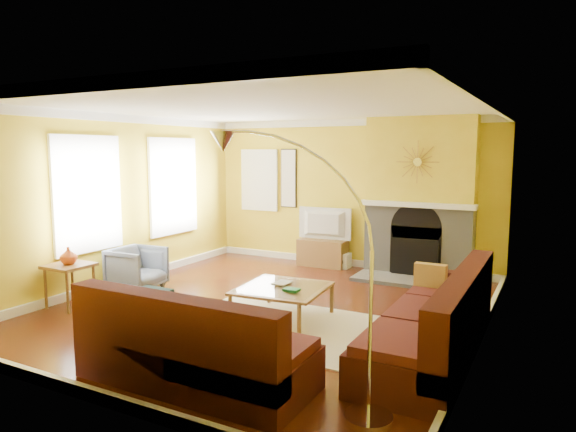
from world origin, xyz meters
The scene contains 27 objects.
floor centered at (0.00, 0.00, -0.01)m, with size 5.50×6.00×0.02m, color #582412.
ceiling centered at (0.00, 0.00, 2.71)m, with size 5.50×6.00×0.02m, color white.
wall_back centered at (0.00, 3.01, 1.35)m, with size 5.50×0.02×2.70m, color gold.
wall_front centered at (0.00, -3.01, 1.35)m, with size 5.50×0.02×2.70m, color gold.
wall_left centered at (-2.76, 0.00, 1.35)m, with size 0.02×6.00×2.70m, color gold.
wall_right centered at (2.76, 0.00, 1.35)m, with size 0.02×6.00×2.70m, color gold.
baseboard centered at (0.00, 0.00, 0.06)m, with size 5.50×6.00×0.12m, color white, non-canonical shape.
crown_molding centered at (0.00, 0.00, 2.64)m, with size 5.50×6.00×0.12m, color white, non-canonical shape.
window_left_near centered at (-2.72, 1.30, 1.50)m, with size 0.06×1.22×1.72m, color white.
window_left_far centered at (-2.72, -0.60, 1.50)m, with size 0.06×1.22×1.72m, color white.
window_back centered at (-1.90, 2.96, 1.55)m, with size 0.82×0.06×1.22m, color white.
wall_art centered at (-1.25, 2.97, 1.60)m, with size 0.34×0.04×1.14m, color white.
fireplace centered at (1.35, 2.80, 1.35)m, with size 1.80×0.40×2.70m, color gray, non-canonical shape.
mantel centered at (1.35, 2.56, 1.25)m, with size 1.92×0.22×0.08m, color white.
hearth centered at (1.35, 2.25, 0.03)m, with size 1.80×0.70×0.06m, color gray.
sunburst centered at (1.35, 2.57, 1.95)m, with size 0.70×0.04×0.70m, color olive, non-canonical shape.
rug centered at (0.45, -0.55, 0.01)m, with size 2.40×1.80×0.02m, color beige.
sectional_sofa centered at (1.10, -0.93, 0.45)m, with size 3.30×3.53×0.90m, color #3D1513, non-canonical shape.
coffee_table centered at (0.38, -0.28, 0.21)m, with size 1.06×1.06×0.42m, color white, non-canonical shape.
media_console centered at (-0.40, 2.73, 0.25)m, with size 0.90×0.40×0.49m, color brown.
tv centered at (-0.40, 2.73, 0.79)m, with size 1.02×0.14×0.59m, color black.
subwoofer centered at (-0.02, 2.74, 0.14)m, with size 0.27×0.27×0.27m, color white.
armchair centered at (-2.27, -0.11, 0.33)m, with size 0.71×0.73×0.66m, color slate.
side_table centered at (-2.42, -1.22, 0.30)m, with size 0.54×0.54×0.60m, color brown, non-canonical shape.
vase centered at (-2.42, -1.22, 0.72)m, with size 0.23×0.23×0.24m, color orange.
book centered at (0.22, -0.18, 0.43)m, with size 0.19×0.26×0.03m, color white.
arc_lamp centered at (1.58, -2.20, 1.14)m, with size 1.44×0.36×2.29m, color silver, non-canonical shape.
Camera 1 is at (3.42, -5.86, 2.13)m, focal length 32.00 mm.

